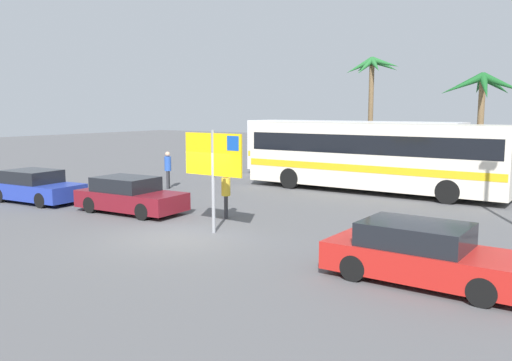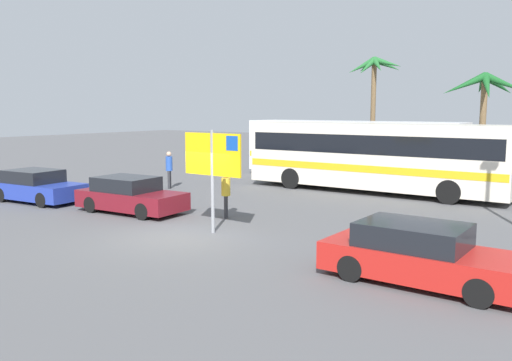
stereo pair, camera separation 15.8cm
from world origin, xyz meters
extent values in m
plane|color=#565659|center=(0.00, 0.00, 0.00)|extent=(120.00, 120.00, 0.00)
cube|color=silver|center=(1.42, 11.48, 1.73)|extent=(12.03, 2.57, 2.90)
cube|color=black|center=(1.42, 11.48, 2.28)|extent=(11.55, 2.60, 0.84)
cube|color=gold|center=(1.42, 11.48, 1.22)|extent=(11.91, 2.60, 0.32)
cylinder|color=black|center=(5.15, 12.64, 0.50)|extent=(1.00, 0.28, 1.00)
cylinder|color=black|center=(5.15, 10.32, 0.50)|extent=(1.00, 0.28, 1.00)
cylinder|color=black|center=(-2.31, 12.64, 0.50)|extent=(1.00, 0.28, 1.00)
cylinder|color=black|center=(-2.31, 10.32, 0.50)|extent=(1.00, 0.28, 1.00)
cube|color=white|center=(-1.56, 15.42, 1.73)|extent=(12.03, 2.57, 2.90)
cube|color=black|center=(-1.56, 15.42, 2.28)|extent=(11.55, 2.60, 0.84)
cube|color=gold|center=(-1.56, 15.42, 1.22)|extent=(11.91, 2.60, 0.32)
cylinder|color=black|center=(2.17, 16.58, 0.50)|extent=(1.00, 0.28, 1.00)
cylinder|color=black|center=(2.17, 14.26, 0.50)|extent=(1.00, 0.28, 1.00)
cylinder|color=black|center=(-5.29, 16.58, 0.50)|extent=(1.00, 0.28, 1.00)
cylinder|color=black|center=(-5.29, 14.26, 0.50)|extent=(1.00, 0.28, 1.00)
cylinder|color=gray|center=(0.53, 0.96, 1.60)|extent=(0.11, 0.11, 3.20)
cube|color=yellow|center=(0.53, 0.96, 2.45)|extent=(2.20, 0.10, 1.30)
cube|color=#1447A8|center=(1.33, 0.94, 2.82)|extent=(0.44, 0.08, 0.44)
cube|color=maroon|center=(-4.05, 1.74, 0.48)|extent=(4.28, 2.03, 0.64)
cube|color=black|center=(-4.30, 1.73, 1.06)|extent=(2.27, 1.76, 0.52)
cylinder|color=black|center=(-2.81, 2.64, 0.30)|extent=(0.61, 0.20, 0.60)
cylinder|color=black|center=(-2.70, 1.02, 0.30)|extent=(0.61, 0.20, 0.60)
cylinder|color=black|center=(-5.39, 2.46, 0.30)|extent=(0.61, 0.20, 0.60)
cylinder|color=black|center=(-5.28, 0.85, 0.30)|extent=(0.61, 0.20, 0.60)
cube|color=red|center=(7.43, -0.12, 0.48)|extent=(4.41, 1.86, 0.64)
cube|color=black|center=(7.16, -0.11, 1.06)|extent=(2.31, 1.68, 0.52)
cylinder|color=black|center=(8.80, 0.68, 0.30)|extent=(0.60, 0.17, 0.60)
cylinder|color=black|center=(8.77, -0.96, 0.30)|extent=(0.60, 0.17, 0.60)
cylinder|color=black|center=(6.08, 0.73, 0.30)|extent=(0.60, 0.17, 0.60)
cylinder|color=black|center=(6.05, -0.91, 0.30)|extent=(0.60, 0.17, 0.60)
cube|color=#23389E|center=(-9.00, 1.09, 0.48)|extent=(4.22, 2.14, 0.64)
cube|color=black|center=(-9.24, 1.06, 1.06)|extent=(2.26, 1.82, 0.52)
cylinder|color=black|center=(-7.81, 2.01, 0.30)|extent=(0.61, 0.21, 0.60)
cylinder|color=black|center=(-7.67, 0.38, 0.30)|extent=(0.61, 0.21, 0.60)
cylinder|color=black|center=(-10.33, 1.79, 0.30)|extent=(0.61, 0.21, 0.60)
cylinder|color=black|center=(-10.18, 0.16, 0.30)|extent=(0.61, 0.21, 0.60)
cylinder|color=#2D2D33|center=(-7.20, 7.00, 0.44)|extent=(0.13, 0.13, 0.87)
cylinder|color=#2D2D33|center=(-7.11, 6.84, 0.44)|extent=(0.13, 0.13, 0.87)
cylinder|color=#2851B2|center=(-7.15, 6.92, 1.22)|extent=(0.32, 0.32, 0.69)
sphere|color=tan|center=(-7.15, 6.92, 1.68)|extent=(0.24, 0.24, 0.24)
cylinder|color=#2D2D33|center=(-0.59, 3.03, 0.40)|extent=(0.13, 0.13, 0.80)
cylinder|color=#2D2D33|center=(-0.48, 2.88, 0.40)|extent=(0.13, 0.13, 0.80)
cylinder|color=gold|center=(-0.53, 2.96, 1.12)|extent=(0.32, 0.32, 0.64)
sphere|color=tan|center=(-0.53, 2.96, 1.55)|extent=(0.22, 0.22, 0.22)
cylinder|color=brown|center=(-2.75, 21.17, 3.38)|extent=(0.32, 0.32, 6.76)
cone|color=#23662D|center=(-1.86, 21.17, 6.71)|extent=(1.90, 0.45, 0.92)
cone|color=#23662D|center=(-2.13, 21.78, 6.65)|extent=(1.65, 1.63, 1.04)
cone|color=#23662D|center=(-3.03, 21.94, 6.54)|extent=(1.05, 1.88, 1.24)
cone|color=#23662D|center=(-3.46, 21.67, 6.65)|extent=(1.80, 1.44, 1.03)
cone|color=#23662D|center=(-3.40, 20.68, 6.55)|extent=(1.74, 1.46, 1.22)
cone|color=#23662D|center=(-2.89, 20.39, 6.49)|extent=(0.76, 1.86, 1.32)
cone|color=#23662D|center=(-2.25, 20.51, 6.56)|extent=(1.47, 1.74, 1.20)
cylinder|color=brown|center=(4.81, 17.26, 2.63)|extent=(0.32, 0.32, 5.27)
cone|color=#195623|center=(5.80, 17.11, 5.05)|extent=(2.22, 0.75, 1.24)
cone|color=#195623|center=(5.28, 18.15, 5.05)|extent=(1.41, 2.13, 1.23)
cone|color=#195623|center=(4.46, 18.22, 5.09)|extent=(1.16, 2.21, 1.17)
cone|color=#195623|center=(3.81, 17.18, 5.05)|extent=(2.21, 0.61, 1.24)
cone|color=#195623|center=(4.26, 16.39, 5.11)|extent=(1.55, 2.09, 1.13)
cone|color=#195623|center=(5.11, 16.38, 4.90)|extent=(1.10, 2.12, 1.51)
camera|label=1|loc=(10.76, -11.56, 3.81)|focal=37.12mm
camera|label=2|loc=(10.89, -11.47, 3.81)|focal=37.12mm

